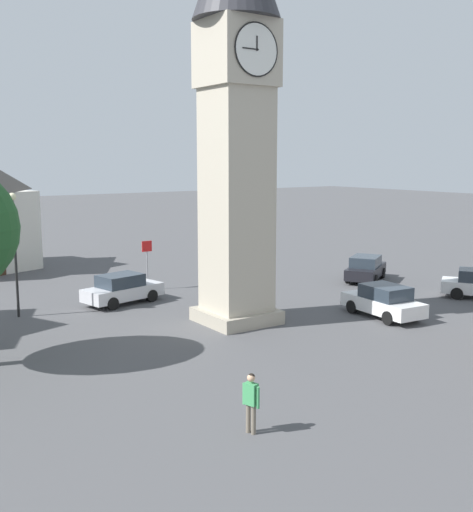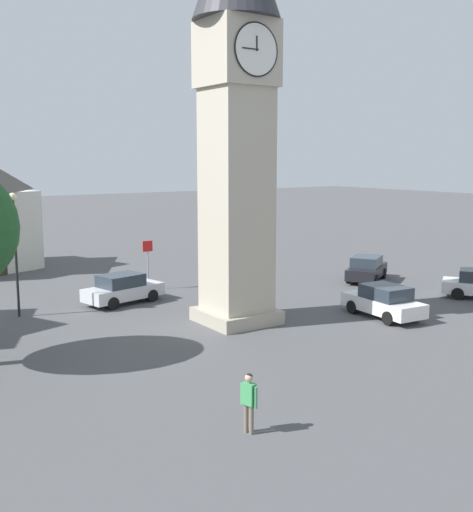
{
  "view_description": "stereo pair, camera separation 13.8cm",
  "coord_description": "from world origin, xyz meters",
  "px_view_note": "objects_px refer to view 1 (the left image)",
  "views": [
    {
      "loc": [
        15.43,
        22.48,
        7.38
      ],
      "look_at": [
        0.0,
        0.0,
        3.04
      ],
      "focal_mm": 43.19,
      "sensor_mm": 36.0,
      "label": 1
    },
    {
      "loc": [
        15.31,
        22.56,
        7.38
      ],
      "look_at": [
        0.0,
        0.0,
        3.04
      ],
      "focal_mm": 43.19,
      "sensor_mm": 36.0,
      "label": 2
    }
  ],
  "objects_px": {
    "pedestrian": "(251,398)",
    "car_blue_kerb": "(122,289)",
    "clock_tower": "(237,74)",
    "lamp_post": "(14,236)",
    "road_sign": "(147,257)",
    "car_white_side": "(366,268)",
    "car_red_corner": "(383,301)"
  },
  "relations": [
    {
      "from": "car_red_corner",
      "to": "road_sign",
      "type": "distance_m",
      "value": 13.43
    },
    {
      "from": "car_blue_kerb",
      "to": "road_sign",
      "type": "relative_size",
      "value": 1.57
    },
    {
      "from": "clock_tower",
      "to": "pedestrian",
      "type": "xyz_separation_m",
      "value": [
        6.19,
        9.72,
        -9.93
      ]
    },
    {
      "from": "clock_tower",
      "to": "lamp_post",
      "type": "height_order",
      "value": "clock_tower"
    },
    {
      "from": "car_blue_kerb",
      "to": "car_white_side",
      "type": "bearing_deg",
      "value": 168.96
    },
    {
      "from": "clock_tower",
      "to": "car_red_corner",
      "type": "distance_m",
      "value": 12.32
    },
    {
      "from": "clock_tower",
      "to": "car_red_corner",
      "type": "bearing_deg",
      "value": 152.73
    },
    {
      "from": "lamp_post",
      "to": "car_red_corner",
      "type": "bearing_deg",
      "value": 145.44
    },
    {
      "from": "lamp_post",
      "to": "clock_tower",
      "type": "bearing_deg",
      "value": 140.52
    },
    {
      "from": "car_red_corner",
      "to": "pedestrian",
      "type": "distance_m",
      "value": 13.99
    },
    {
      "from": "pedestrian",
      "to": "car_white_side",
      "type": "bearing_deg",
      "value": -144.0
    },
    {
      "from": "clock_tower",
      "to": "car_white_side",
      "type": "height_order",
      "value": "clock_tower"
    },
    {
      "from": "pedestrian",
      "to": "car_blue_kerb",
      "type": "bearing_deg",
      "value": -102.01
    },
    {
      "from": "car_blue_kerb",
      "to": "road_sign",
      "type": "distance_m",
      "value": 3.59
    },
    {
      "from": "car_white_side",
      "to": "pedestrian",
      "type": "relative_size",
      "value": 2.6
    },
    {
      "from": "clock_tower",
      "to": "car_white_side",
      "type": "relative_size",
      "value": 4.27
    },
    {
      "from": "lamp_post",
      "to": "road_sign",
      "type": "relative_size",
      "value": 2.08
    },
    {
      "from": "clock_tower",
      "to": "pedestrian",
      "type": "distance_m",
      "value": 15.21
    },
    {
      "from": "car_white_side",
      "to": "lamp_post",
      "type": "xyz_separation_m",
      "value": [
        19.86,
        -3.12,
        3.06
      ]
    },
    {
      "from": "clock_tower",
      "to": "car_blue_kerb",
      "type": "height_order",
      "value": "clock_tower"
    },
    {
      "from": "car_white_side",
      "to": "lamp_post",
      "type": "distance_m",
      "value": 20.33
    },
    {
      "from": "car_blue_kerb",
      "to": "lamp_post",
      "type": "bearing_deg",
      "value": -2.8
    },
    {
      "from": "car_white_side",
      "to": "clock_tower",
      "type": "bearing_deg",
      "value": 16.08
    },
    {
      "from": "car_red_corner",
      "to": "car_white_side",
      "type": "relative_size",
      "value": 0.97
    },
    {
      "from": "clock_tower",
      "to": "car_white_side",
      "type": "distance_m",
      "value": 16.03
    },
    {
      "from": "clock_tower",
      "to": "road_sign",
      "type": "bearing_deg",
      "value": -88.4
    },
    {
      "from": "car_white_side",
      "to": "pedestrian",
      "type": "height_order",
      "value": "pedestrian"
    },
    {
      "from": "clock_tower",
      "to": "car_white_side",
      "type": "xyz_separation_m",
      "value": [
        -11.9,
        -3.43,
        -10.18
      ]
    },
    {
      "from": "car_blue_kerb",
      "to": "car_red_corner",
      "type": "xyz_separation_m",
      "value": [
        -8.97,
        9.48,
        0.0
      ]
    },
    {
      "from": "clock_tower",
      "to": "lamp_post",
      "type": "bearing_deg",
      "value": -39.48
    },
    {
      "from": "clock_tower",
      "to": "car_red_corner",
      "type": "height_order",
      "value": "clock_tower"
    },
    {
      "from": "pedestrian",
      "to": "lamp_post",
      "type": "bearing_deg",
      "value": -83.83
    }
  ]
}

